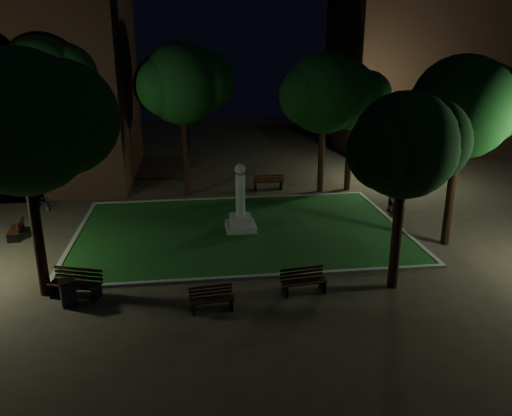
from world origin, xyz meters
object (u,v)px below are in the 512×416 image
at_px(bench_left_side, 17,229).
at_px(trash_bin, 68,292).
at_px(bench_near_right, 303,281).
at_px(bench_west_near, 76,284).
at_px(bench_near_left, 212,299).
at_px(bench_right_side, 395,203).
at_px(bench_far_side, 268,182).
at_px(monument, 241,212).
at_px(bicycle, 42,203).

bearing_deg(bench_left_side, trash_bin, 22.10).
height_order(bench_near_right, bench_west_near, bench_west_near).
bearing_deg(bench_near_left, bench_right_side, 35.81).
relative_size(bench_near_left, bench_far_side, 0.83).
bearing_deg(monument, bench_far_side, 70.62).
bearing_deg(bench_right_side, monument, 116.42).
xyz_separation_m(bench_left_side, trash_bin, (3.74, -6.76, 0.08)).
bearing_deg(bench_near_right, bench_right_side, 43.41).
distance_m(bench_right_side, bench_far_side, 7.71).
height_order(trash_bin, bicycle, trash_bin).
relative_size(monument, trash_bin, 3.48).
bearing_deg(monument, bicycle, 155.73).
bearing_deg(bench_left_side, bench_near_left, 41.06).
xyz_separation_m(monument, trash_bin, (-6.53, -6.25, -0.49)).
bearing_deg(bench_right_side, bench_west_near, 130.20).
xyz_separation_m(monument, bench_near_right, (1.60, -6.42, -0.54)).
distance_m(monument, bench_far_side, 7.21).
bearing_deg(monument, bench_left_side, 177.16).
bearing_deg(bench_right_side, bench_near_right, 153.58).
distance_m(bench_west_near, bicycle, 10.98).
distance_m(bench_west_near, trash_bin, 0.59).
xyz_separation_m(bench_near_right, trash_bin, (-8.13, 0.17, 0.05)).
xyz_separation_m(bench_west_near, trash_bin, (-0.15, -0.57, -0.01)).
distance_m(monument, trash_bin, 9.06).
bearing_deg(bench_west_near, bench_near_left, 0.55).
relative_size(bench_near_left, bicycle, 1.03).
distance_m(bench_near_left, bicycle, 14.57).
bearing_deg(bench_west_near, bench_near_right, 13.60).
xyz_separation_m(bench_far_side, trash_bin, (-8.92, -13.03, -0.00)).
bearing_deg(bench_right_side, bench_left_side, 107.43).
xyz_separation_m(bench_west_near, bicycle, (-3.84, 10.29, -0.09)).
bearing_deg(monument, bench_near_right, -76.04).
distance_m(trash_bin, bicycle, 11.47).
height_order(bench_left_side, bench_right_side, bench_right_side).
height_order(monument, bench_west_near, monument).
xyz_separation_m(bench_near_left, bench_west_near, (-4.67, 1.55, 0.09)).
bearing_deg(bicycle, bench_right_side, -52.82).
relative_size(monument, bench_west_near, 1.65).
bearing_deg(bench_near_right, bench_west_near, 167.18).
distance_m(monument, bench_right_side, 8.76).
relative_size(bench_right_side, trash_bin, 1.79).
relative_size(monument, bench_near_left, 2.11).
distance_m(monument, bench_near_left, 7.45).
height_order(monument, bench_near_left, monument).
relative_size(bench_near_right, trash_bin, 1.83).
relative_size(monument, bench_left_side, 2.05).
xyz_separation_m(bench_left_side, bench_far_side, (12.66, 6.27, 0.08)).
distance_m(bench_near_right, trash_bin, 8.13).
distance_m(bench_west_near, bench_left_side, 7.31).
bearing_deg(bench_far_side, bench_west_near, 53.72).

